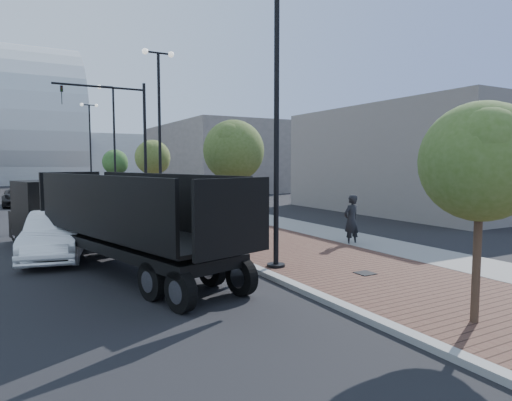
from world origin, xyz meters
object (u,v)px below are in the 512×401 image
dump_truck (82,221)px  pedestrian (351,220)px  dark_car_mid (22,196)px  white_sedan (57,235)px

dump_truck → pedestrian: (9.64, -3.23, -0.22)m
dump_truck → pedestrian: size_ratio=6.49×
dump_truck → dark_car_mid: bearing=79.0°
white_sedan → dump_truck: bearing=8.1°
white_sedan → dark_car_mid: 21.67m
white_sedan → pedestrian: pedestrian is taller
white_sedan → dark_car_mid: white_sedan is taller
dump_truck → white_sedan: (-0.81, 0.07, -0.45)m
dump_truck → dark_car_mid: size_ratio=2.45×
white_sedan → pedestrian: bearing=-4.7°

